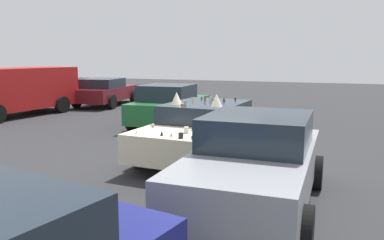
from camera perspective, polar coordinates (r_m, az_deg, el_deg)
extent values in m
plane|color=#2D2D30|center=(9.73, 1.66, -5.34)|extent=(60.00, 60.00, 0.00)
cube|color=beige|center=(9.60, 1.67, -1.92)|extent=(4.67, 2.08, 0.61)
cube|color=#1E2833|center=(9.66, 2.07, 1.28)|extent=(2.33, 1.81, 0.43)
cylinder|color=black|center=(8.03, 3.97, -6.01)|extent=(0.68, 0.26, 0.67)
cylinder|color=black|center=(8.83, -7.56, -4.67)|extent=(0.68, 0.26, 0.67)
cylinder|color=black|center=(10.67, 9.27, -2.30)|extent=(0.68, 0.26, 0.67)
cylinder|color=black|center=(11.29, 0.03, -1.55)|extent=(0.68, 0.26, 0.67)
ellipsoid|color=black|center=(8.60, 5.50, -2.72)|extent=(0.15, 0.03, 0.09)
ellipsoid|color=black|center=(9.44, -4.89, -1.47)|extent=(0.19, 0.03, 0.15)
ellipsoid|color=black|center=(10.94, -0.67, -1.31)|extent=(0.12, 0.03, 0.16)
ellipsoid|color=black|center=(11.38, 0.39, -0.91)|extent=(0.19, 0.03, 0.12)
ellipsoid|color=black|center=(10.09, -2.82, -0.54)|extent=(0.17, 0.03, 0.13)
ellipsoid|color=black|center=(8.53, -8.64, -4.51)|extent=(0.20, 0.03, 0.12)
ellipsoid|color=black|center=(9.42, 7.22, -1.70)|extent=(0.12, 0.03, 0.10)
ellipsoid|color=black|center=(8.58, -8.19, -2.37)|extent=(0.19, 0.03, 0.13)
ellipsoid|color=black|center=(9.46, -4.86, -1.66)|extent=(0.17, 0.03, 0.09)
ellipsoid|color=black|center=(10.36, -2.08, -0.79)|extent=(0.12, 0.03, 0.14)
ellipsoid|color=black|center=(11.31, 0.22, -0.95)|extent=(0.17, 0.03, 0.13)
cone|color=silver|center=(7.99, -8.04, -1.78)|extent=(0.11, 0.11, 0.07)
sphere|color=black|center=(7.37, 0.18, -2.56)|extent=(0.08, 0.08, 0.08)
cone|color=#A87A38|center=(7.68, -3.04, -2.14)|extent=(0.07, 0.07, 0.07)
sphere|color=gray|center=(8.70, -5.71, -0.79)|extent=(0.08, 0.08, 0.08)
cone|color=black|center=(7.77, -4.42, -1.92)|extent=(0.07, 0.07, 0.10)
cylinder|color=silver|center=(7.97, -0.83, -1.48)|extent=(0.12, 0.12, 0.13)
cylinder|color=black|center=(7.49, -1.63, -2.27)|extent=(0.10, 0.10, 0.11)
cylinder|color=gray|center=(8.02, -1.04, -1.44)|extent=(0.07, 0.07, 0.13)
cone|color=#51381E|center=(8.27, 0.16, -1.19)|extent=(0.09, 0.09, 0.10)
cone|color=black|center=(10.24, 3.03, 3.07)|extent=(0.06, 0.06, 0.05)
cone|color=black|center=(10.43, 1.40, 3.29)|extent=(0.07, 0.07, 0.09)
cylinder|color=black|center=(10.30, 6.31, 3.07)|extent=(0.05, 0.05, 0.06)
cylinder|color=gray|center=(9.15, -0.97, 2.53)|extent=(0.08, 0.08, 0.11)
cylinder|color=gray|center=(9.93, 2.73, 3.05)|extent=(0.08, 0.08, 0.11)
cylinder|color=#A87A38|center=(9.02, -1.40, 2.24)|extent=(0.08, 0.08, 0.05)
cone|color=#A87A38|center=(9.90, 0.16, 3.02)|extent=(0.07, 0.07, 0.10)
cone|color=black|center=(9.98, 4.67, 3.04)|extent=(0.09, 0.09, 0.10)
cylinder|color=#51381E|center=(10.15, 1.89, 3.19)|extent=(0.06, 0.06, 0.11)
cone|color=beige|center=(8.87, 3.60, 2.89)|extent=(0.26, 0.26, 0.29)
cone|color=beige|center=(9.27, -2.25, 3.17)|extent=(0.26, 0.26, 0.29)
cube|color=#B21919|center=(17.75, -24.41, 4.18)|extent=(5.55, 2.48, 1.67)
cube|color=#1E2833|center=(18.95, -20.01, 5.72)|extent=(0.30, 1.69, 0.60)
cylinder|color=black|center=(19.59, -22.36, 2.40)|extent=(0.74, 0.32, 0.72)
cylinder|color=black|center=(18.14, -18.33, 2.14)|extent=(0.74, 0.32, 0.72)
cube|color=gray|center=(6.49, 9.01, -7.21)|extent=(4.21, 1.81, 0.71)
cube|color=#1E2833|center=(6.56, 9.54, -1.47)|extent=(1.85, 1.65, 0.53)
cylinder|color=black|center=(5.27, 15.99, -14.99)|extent=(0.63, 0.23, 0.63)
cylinder|color=black|center=(5.67, -3.09, -12.85)|extent=(0.63, 0.23, 0.63)
cylinder|color=black|center=(7.72, 17.60, -7.25)|extent=(0.63, 0.23, 0.63)
cylinder|color=black|center=(8.00, 4.44, -6.26)|extent=(0.63, 0.23, 0.63)
cube|color=#1E602D|center=(13.93, -3.15, 1.62)|extent=(4.01, 1.98, 0.69)
cube|color=#1E2833|center=(13.59, -3.61, 4.01)|extent=(1.79, 1.72, 0.53)
cylinder|color=black|center=(15.42, -4.67, 1.23)|extent=(0.63, 0.25, 0.62)
cylinder|color=black|center=(14.82, 1.85, 0.93)|extent=(0.63, 0.25, 0.62)
cylinder|color=black|center=(13.24, -8.73, -0.17)|extent=(0.63, 0.25, 0.62)
cylinder|color=black|center=(12.53, -1.26, -0.59)|extent=(0.63, 0.25, 0.62)
cube|color=#5B1419|center=(20.40, -12.31, 3.83)|extent=(4.54, 2.33, 0.64)
cube|color=#1E2833|center=(19.98, -12.90, 5.26)|extent=(2.17, 1.89, 0.45)
cylinder|color=black|center=(22.03, -12.90, 3.49)|extent=(0.70, 0.30, 0.68)
cylinder|color=black|center=(21.27, -8.47, 3.42)|extent=(0.70, 0.30, 0.68)
cylinder|color=black|center=(19.68, -16.42, 2.68)|extent=(0.70, 0.30, 0.68)
cylinder|color=black|center=(18.82, -11.57, 2.59)|extent=(0.70, 0.30, 0.68)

